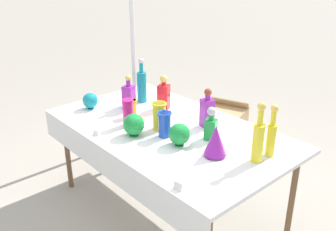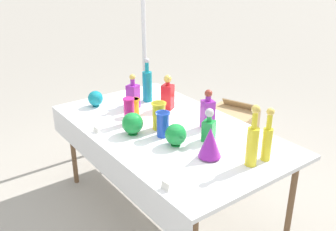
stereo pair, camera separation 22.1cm
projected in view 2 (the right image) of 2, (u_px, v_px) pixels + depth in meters
name	position (u px, v px, depth m)	size (l,w,h in m)	color
ground_plane	(168.00, 209.00, 3.15)	(40.00, 40.00, 0.00)	#A0998C
display_table	(165.00, 134.00, 2.86)	(1.90, 1.10, 0.76)	white
tall_bottle_0	(267.00, 138.00, 2.35)	(0.06, 0.06, 0.36)	yellow
tall_bottle_1	(147.00, 84.00, 3.32)	(0.09, 0.09, 0.40)	teal
tall_bottle_2	(253.00, 141.00, 2.28)	(0.07, 0.07, 0.40)	yellow
square_decanter_0	(209.00, 127.00, 2.61)	(0.11, 0.11, 0.25)	#198C38
square_decanter_1	(208.00, 112.00, 2.80)	(0.10, 0.10, 0.31)	purple
square_decanter_2	(168.00, 94.00, 3.16)	(0.12, 0.12, 0.30)	red
square_decanter_3	(133.00, 95.00, 3.18)	(0.12, 0.12, 0.30)	purple
slender_vase_0	(129.00, 110.00, 2.88)	(0.09, 0.09, 0.21)	#C61972
slender_vase_1	(135.00, 106.00, 3.05)	(0.09, 0.09, 0.14)	orange
slender_vase_2	(159.00, 115.00, 2.79)	(0.11, 0.11, 0.21)	yellow
slender_vase_3	(163.00, 123.00, 2.68)	(0.10, 0.10, 0.19)	blue
fluted_vase_0	(210.00, 142.00, 2.39)	(0.15, 0.15, 0.21)	purple
round_bowl_0	(132.00, 123.00, 2.72)	(0.16, 0.16, 0.17)	#198C38
round_bowl_1	(95.00, 98.00, 3.23)	(0.13, 0.13, 0.14)	teal
round_bowl_2	(176.00, 135.00, 2.55)	(0.15, 0.15, 0.16)	#198C38
price_tag_left	(96.00, 130.00, 2.77)	(0.06, 0.01, 0.04)	white
price_tag_center	(165.00, 186.00, 2.08)	(0.06, 0.01, 0.05)	white
cardboard_box_behind_left	(232.00, 127.00, 4.20)	(0.59, 0.54, 0.48)	tan
canopy_pole	(144.00, 57.00, 4.04)	(0.18, 0.18, 2.44)	silver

